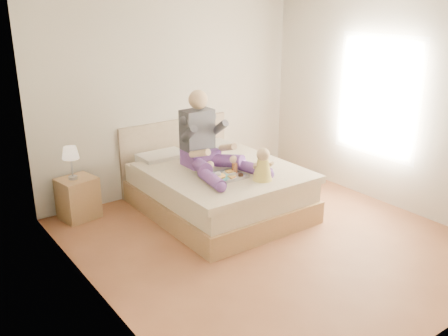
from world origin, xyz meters
TOP-DOWN VIEW (x-y plane):
  - room at (0.08, 0.01)m, footprint 4.02×4.22m
  - bed at (0.00, 1.08)m, footprint 1.70×2.18m
  - nightstand at (-1.54, 1.86)m, footprint 0.49×0.45m
  - lamp at (-1.57, 1.86)m, footprint 0.20×0.20m
  - adult at (-0.13, 1.06)m, footprint 0.83×1.17m
  - tray at (-0.16, 0.64)m, footprint 0.46×0.36m
  - baby at (0.15, 0.32)m, footprint 0.28×0.35m

SIDE VIEW (x-z plane):
  - nightstand at x=-1.54m, z-range 0.00..0.53m
  - bed at x=0.00m, z-range -0.18..0.82m
  - tray at x=-0.16m, z-range 0.57..0.71m
  - baby at x=0.15m, z-range 0.57..0.96m
  - lamp at x=-1.57m, z-range 0.64..1.05m
  - adult at x=-0.13m, z-range 0.41..1.39m
  - room at x=0.08m, z-range 0.15..2.87m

